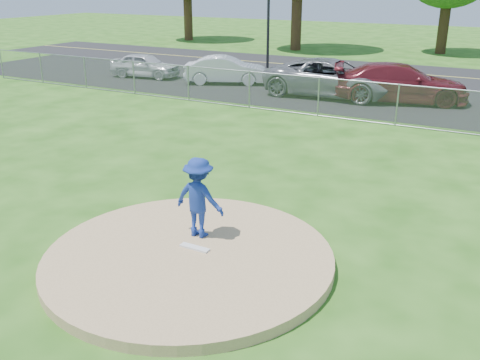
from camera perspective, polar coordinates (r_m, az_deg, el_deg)
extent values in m
plane|color=#215212|center=(18.73, 11.82, 4.70)|extent=(120.00, 120.00, 0.00)
cylinder|color=tan|center=(10.16, -5.45, -8.26)|extent=(5.40, 5.40, 0.20)
cube|color=white|center=(10.25, -4.85, -7.21)|extent=(0.60, 0.15, 0.04)
cube|color=gray|center=(20.42, 13.67, 8.04)|extent=(40.00, 0.06, 1.50)
cube|color=black|center=(24.86, 16.36, 8.20)|extent=(50.00, 8.00, 0.01)
cube|color=black|center=(32.12, 19.45, 10.52)|extent=(60.00, 7.00, 0.01)
cylinder|color=#3D2516|center=(48.65, -5.56, 17.09)|extent=(0.74, 0.74, 4.20)
cylinder|color=#3A2315|center=(41.63, 6.05, 16.99)|extent=(0.78, 0.78, 4.90)
cylinder|color=#332112|center=(41.88, 20.89, 15.11)|extent=(0.72, 0.72, 3.85)
cylinder|color=black|center=(32.60, 3.03, 16.71)|extent=(0.16, 0.16, 5.60)
imported|color=navy|center=(10.44, -4.40, -1.88)|extent=(1.05, 0.60, 1.62)
cone|color=orange|center=(25.13, 3.95, 10.04)|extent=(0.41, 0.41, 0.79)
imported|color=silver|center=(29.94, -10.11, 11.96)|extent=(3.96, 2.03, 1.29)
imported|color=silver|center=(27.65, -1.50, 11.65)|extent=(4.39, 3.07, 1.37)
imported|color=slate|center=(24.84, 9.71, 10.69)|extent=(6.09, 2.99, 1.66)
imported|color=maroon|center=(24.32, 16.73, 9.89)|extent=(6.08, 3.86, 1.64)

